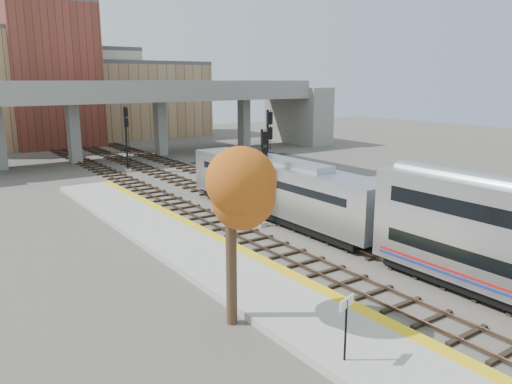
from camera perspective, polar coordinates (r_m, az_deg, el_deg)
ground at (r=26.90m, az=16.38°, el=-8.83°), size 160.00×160.00×0.00m
platform at (r=22.03m, az=4.11°, el=-12.77°), size 4.50×60.00×0.35m
yellow_strip at (r=23.10m, az=7.86°, el=-11.12°), size 0.70×60.00×0.01m
tracks at (r=36.08m, az=1.80°, el=-2.65°), size 10.70×95.00×0.25m
overpass at (r=65.39m, az=-12.63°, el=9.08°), size 54.00×12.00×9.50m
buildings_far at (r=84.67m, az=-20.72°, el=10.75°), size 43.00×21.00×20.60m
parking_lot at (r=55.87m, az=3.11°, el=2.80°), size 14.00×18.00×0.04m
locomotive at (r=34.99m, az=2.67°, el=0.57°), size 3.02×19.05×4.10m
signal_mast_near at (r=32.87m, az=0.74°, el=1.30°), size 0.60×0.64×6.51m
signal_mast_mid at (r=39.13m, az=1.38°, el=4.02°), size 0.60×0.64×7.37m
signal_mast_far at (r=54.65m, az=-14.58°, el=5.77°), size 0.60×0.64×6.90m
station_sign at (r=17.34m, az=10.28°, el=-13.75°), size 0.88×0.31×2.27m
tree at (r=19.07m, az=-2.93°, el=-0.22°), size 3.60×3.60×7.25m
car_a at (r=48.45m, az=2.52°, el=2.03°), size 2.68×3.85×1.22m
car_b at (r=54.08m, az=3.57°, el=3.20°), size 1.45×4.04×1.32m
car_c at (r=60.24m, az=1.49°, el=4.15°), size 3.10×4.52×1.21m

